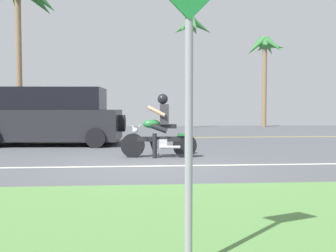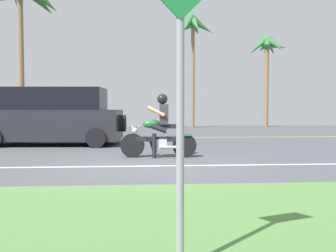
{
  "view_description": "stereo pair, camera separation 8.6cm",
  "coord_description": "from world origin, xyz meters",
  "px_view_note": "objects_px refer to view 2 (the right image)",
  "views": [
    {
      "loc": [
        -0.16,
        -8.14,
        1.29
      ],
      "look_at": [
        0.68,
        2.55,
        0.76
      ],
      "focal_mm": 40.2,
      "sensor_mm": 36.0,
      "label": 1
    },
    {
      "loc": [
        -0.07,
        -8.14,
        1.29
      ],
      "look_at": [
        0.68,
        2.55,
        0.76
      ],
      "focal_mm": 40.2,
      "sensor_mm": 36.0,
      "label": 2
    }
  ],
  "objects_px": {
    "motorcyclist": "(159,131)",
    "suv_nearby": "(54,117)",
    "palm_tree_0": "(267,51)",
    "palm_tree_2": "(193,33)",
    "parked_car_1": "(58,119)",
    "street_sign": "(180,72)"
  },
  "relations": [
    {
      "from": "parked_car_1",
      "to": "palm_tree_0",
      "type": "xyz_separation_m",
      "value": [
        12.52,
        5.24,
        4.32
      ]
    },
    {
      "from": "palm_tree_0",
      "to": "palm_tree_2",
      "type": "height_order",
      "value": "palm_tree_2"
    },
    {
      "from": "parked_car_1",
      "to": "palm_tree_0",
      "type": "relative_size",
      "value": 0.71
    },
    {
      "from": "suv_nearby",
      "to": "palm_tree_0",
      "type": "relative_size",
      "value": 0.8
    },
    {
      "from": "motorcyclist",
      "to": "suv_nearby",
      "type": "bearing_deg",
      "value": 134.28
    },
    {
      "from": "palm_tree_0",
      "to": "street_sign",
      "type": "distance_m",
      "value": 23.49
    },
    {
      "from": "palm_tree_2",
      "to": "street_sign",
      "type": "height_order",
      "value": "palm_tree_2"
    },
    {
      "from": "motorcyclist",
      "to": "suv_nearby",
      "type": "relative_size",
      "value": 0.4
    },
    {
      "from": "parked_car_1",
      "to": "street_sign",
      "type": "xyz_separation_m",
      "value": [
        4.49,
        -16.57,
        0.85
      ]
    },
    {
      "from": "palm_tree_2",
      "to": "palm_tree_0",
      "type": "bearing_deg",
      "value": 7.18
    },
    {
      "from": "street_sign",
      "to": "motorcyclist",
      "type": "bearing_deg",
      "value": 88.63
    },
    {
      "from": "suv_nearby",
      "to": "palm_tree_2",
      "type": "height_order",
      "value": "palm_tree_2"
    },
    {
      "from": "parked_car_1",
      "to": "palm_tree_2",
      "type": "relative_size",
      "value": 0.6
    },
    {
      "from": "palm_tree_0",
      "to": "palm_tree_2",
      "type": "distance_m",
      "value": 5.15
    },
    {
      "from": "palm_tree_2",
      "to": "motorcyclist",
      "type": "bearing_deg",
      "value": -101.25
    },
    {
      "from": "motorcyclist",
      "to": "palm_tree_0",
      "type": "relative_size",
      "value": 0.33
    },
    {
      "from": "parked_car_1",
      "to": "street_sign",
      "type": "relative_size",
      "value": 1.68
    },
    {
      "from": "palm_tree_0",
      "to": "street_sign",
      "type": "bearing_deg",
      "value": -110.21
    },
    {
      "from": "street_sign",
      "to": "palm_tree_2",
      "type": "bearing_deg",
      "value": 81.92
    },
    {
      "from": "motorcyclist",
      "to": "palm_tree_2",
      "type": "height_order",
      "value": "palm_tree_2"
    },
    {
      "from": "parked_car_1",
      "to": "palm_tree_2",
      "type": "xyz_separation_m",
      "value": [
        7.5,
        4.6,
        5.29
      ]
    },
    {
      "from": "street_sign",
      "to": "palm_tree_0",
      "type": "bearing_deg",
      "value": 69.79
    }
  ]
}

